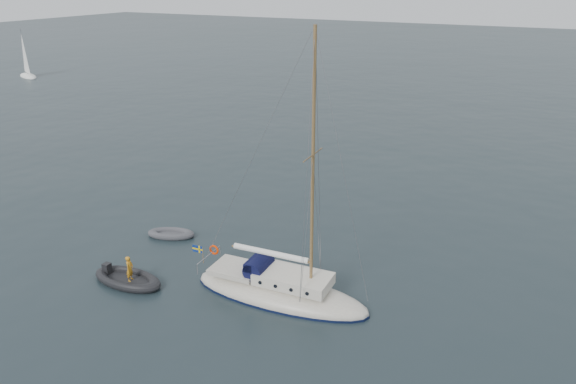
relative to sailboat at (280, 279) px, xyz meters
The scene contains 5 objects.
ground 2.94m from the sailboat, 61.83° to the left, with size 300.00×300.00×0.00m, color black.
sailboat is the anchor object (origin of this frame).
dinghy 8.89m from the sailboat, 161.86° to the left, with size 2.68×1.21×0.38m.
rib 7.45m from the sailboat, 162.60° to the right, with size 3.74×1.70×1.46m.
distant_yacht_a 69.13m from the sailboat, 149.51° to the left, with size 5.29×2.82×7.01m.
Camera 1 is at (9.15, -21.93, 13.77)m, focal length 35.00 mm.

